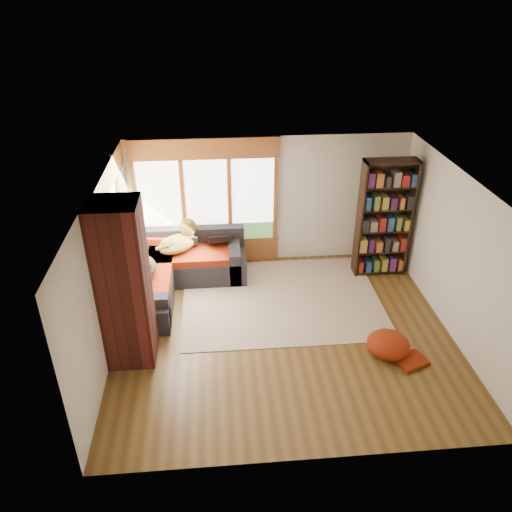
{
  "coord_description": "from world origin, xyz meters",
  "views": [
    {
      "loc": [
        -1.03,
        -6.53,
        5.22
      ],
      "look_at": [
        -0.37,
        0.95,
        0.95
      ],
      "focal_mm": 35.0,
      "sensor_mm": 36.0,
      "label": 1
    }
  ],
  "objects_px": {
    "pouf": "(388,344)",
    "dog_tan": "(180,240)",
    "brick_chimney": "(124,285)",
    "sectional_sofa": "(170,270)",
    "area_rug": "(281,299)",
    "dog_brindle": "(141,263)",
    "bookshelf": "(384,219)"
  },
  "relations": [
    {
      "from": "area_rug",
      "to": "dog_tan",
      "type": "distance_m",
      "value": 2.23
    },
    {
      "from": "brick_chimney",
      "to": "bookshelf",
      "type": "bearing_deg",
      "value": 25.01
    },
    {
      "from": "area_rug",
      "to": "pouf",
      "type": "relative_size",
      "value": 5.36
    },
    {
      "from": "sectional_sofa",
      "to": "dog_tan",
      "type": "relative_size",
      "value": 2.28
    },
    {
      "from": "brick_chimney",
      "to": "dog_brindle",
      "type": "bearing_deg",
      "value": 89.81
    },
    {
      "from": "bookshelf",
      "to": "dog_tan",
      "type": "distance_m",
      "value": 3.9
    },
    {
      "from": "bookshelf",
      "to": "dog_brindle",
      "type": "bearing_deg",
      "value": -173.22
    },
    {
      "from": "dog_brindle",
      "to": "area_rug",
      "type": "bearing_deg",
      "value": -113.27
    },
    {
      "from": "area_rug",
      "to": "dog_brindle",
      "type": "relative_size",
      "value": 3.95
    },
    {
      "from": "sectional_sofa",
      "to": "pouf",
      "type": "xyz_separation_m",
      "value": [
        3.51,
        -2.36,
        -0.11
      ]
    },
    {
      "from": "dog_tan",
      "to": "dog_brindle",
      "type": "height_order",
      "value": "dog_tan"
    },
    {
      "from": "area_rug",
      "to": "dog_brindle",
      "type": "xyz_separation_m",
      "value": [
        -2.49,
        0.25,
        0.75
      ]
    },
    {
      "from": "bookshelf",
      "to": "dog_brindle",
      "type": "relative_size",
      "value": 2.57
    },
    {
      "from": "bookshelf",
      "to": "dog_brindle",
      "type": "height_order",
      "value": "bookshelf"
    },
    {
      "from": "brick_chimney",
      "to": "sectional_sofa",
      "type": "xyz_separation_m",
      "value": [
        0.45,
        2.05,
        -1.0
      ]
    },
    {
      "from": "dog_tan",
      "to": "brick_chimney",
      "type": "bearing_deg",
      "value": -151.27
    },
    {
      "from": "brick_chimney",
      "to": "area_rug",
      "type": "height_order",
      "value": "brick_chimney"
    },
    {
      "from": "brick_chimney",
      "to": "sectional_sofa",
      "type": "distance_m",
      "value": 2.32
    },
    {
      "from": "sectional_sofa",
      "to": "dog_brindle",
      "type": "relative_size",
      "value": 2.43
    },
    {
      "from": "sectional_sofa",
      "to": "area_rug",
      "type": "xyz_separation_m",
      "value": [
        2.05,
        -0.72,
        -0.3
      ]
    },
    {
      "from": "pouf",
      "to": "dog_tan",
      "type": "height_order",
      "value": "dog_tan"
    },
    {
      "from": "pouf",
      "to": "dog_brindle",
      "type": "bearing_deg",
      "value": 154.42
    },
    {
      "from": "brick_chimney",
      "to": "pouf",
      "type": "relative_size",
      "value": 3.89
    },
    {
      "from": "area_rug",
      "to": "bookshelf",
      "type": "xyz_separation_m",
      "value": [
        2.05,
        0.79,
        1.16
      ]
    },
    {
      "from": "brick_chimney",
      "to": "sectional_sofa",
      "type": "relative_size",
      "value": 1.18
    },
    {
      "from": "sectional_sofa",
      "to": "dog_tan",
      "type": "height_order",
      "value": "dog_tan"
    },
    {
      "from": "area_rug",
      "to": "bookshelf",
      "type": "distance_m",
      "value": 2.48
    },
    {
      "from": "brick_chimney",
      "to": "pouf",
      "type": "bearing_deg",
      "value": -4.53
    },
    {
      "from": "area_rug",
      "to": "pouf",
      "type": "distance_m",
      "value": 2.21
    },
    {
      "from": "area_rug",
      "to": "dog_tan",
      "type": "bearing_deg",
      "value": 151.34
    },
    {
      "from": "sectional_sofa",
      "to": "bookshelf",
      "type": "relative_size",
      "value": 0.95
    },
    {
      "from": "bookshelf",
      "to": "dog_tan",
      "type": "xyz_separation_m",
      "value": [
        -3.88,
        0.21,
        -0.39
      ]
    }
  ]
}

